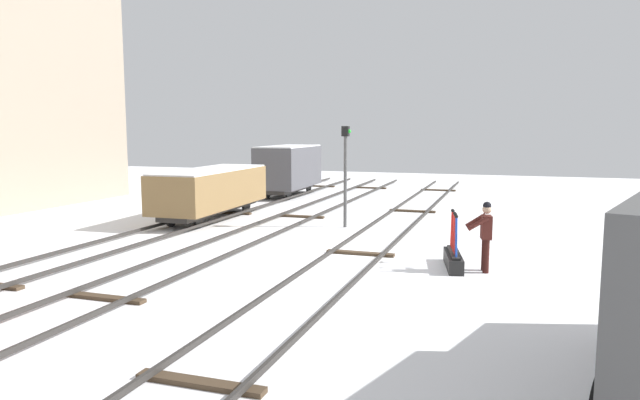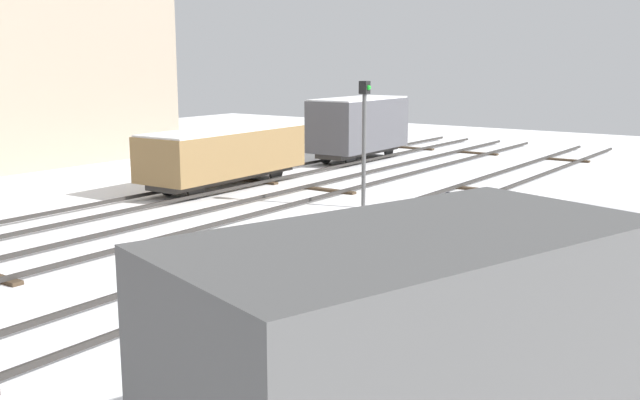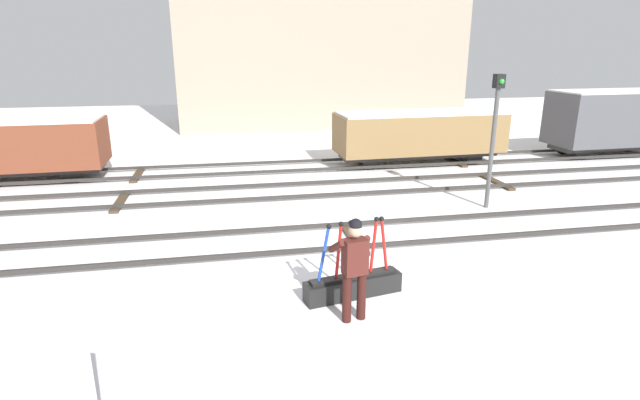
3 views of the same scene
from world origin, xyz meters
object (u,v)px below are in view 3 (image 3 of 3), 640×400
(switch_lever_frame, at_px, (353,283))
(signal_post, at_px, (494,128))
(freight_car_far_end, at_px, (7,146))
(freight_car_mid_siding, at_px, (419,133))
(freight_car_near_switch, at_px, (612,119))
(rail_worker, at_px, (354,263))

(switch_lever_frame, xyz_separation_m, signal_post, (4.94, 4.30, 1.98))
(switch_lever_frame, height_order, freight_car_far_end, freight_car_far_end)
(switch_lever_frame, xyz_separation_m, freight_car_far_end, (-9.10, 9.80, 0.95))
(switch_lever_frame, distance_m, freight_car_mid_siding, 11.08)
(freight_car_far_end, relative_size, freight_car_mid_siding, 0.95)
(signal_post, relative_size, freight_car_far_end, 0.60)
(freight_car_far_end, bearing_deg, freight_car_near_switch, -1.73)
(freight_car_mid_siding, bearing_deg, switch_lever_frame, -119.28)
(switch_lever_frame, relative_size, signal_post, 0.51)
(switch_lever_frame, distance_m, freight_car_near_switch, 16.57)
(freight_car_far_end, bearing_deg, freight_car_mid_siding, -1.73)
(switch_lever_frame, xyz_separation_m, rail_worker, (-0.20, -0.77, 0.74))
(rail_worker, distance_m, freight_car_mid_siding, 11.81)
(freight_car_far_end, bearing_deg, signal_post, -23.11)
(signal_post, height_order, freight_car_near_switch, signal_post)
(freight_car_near_switch, relative_size, freight_car_mid_siding, 0.79)
(switch_lever_frame, distance_m, signal_post, 6.85)
(freight_car_far_end, bearing_deg, switch_lever_frame, -48.85)
(signal_post, relative_size, freight_car_near_switch, 0.73)
(rail_worker, xyz_separation_m, freight_car_far_end, (-8.90, 10.57, 0.21))
(rail_worker, xyz_separation_m, freight_car_near_switch, (13.50, 10.57, 0.50))
(signal_post, xyz_separation_m, freight_car_mid_siding, (0.14, 5.50, -1.07))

